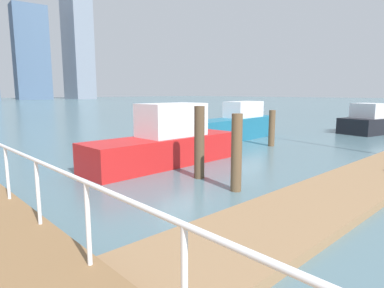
% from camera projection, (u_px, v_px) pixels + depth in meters
% --- Properties ---
extents(ground_plane, '(300.00, 300.00, 0.00)m').
position_uv_depth(ground_plane, '(53.00, 155.00, 13.19)').
color(ground_plane, slate).
extents(floating_dock, '(13.67, 2.00, 0.18)m').
position_uv_depth(floating_dock, '(344.00, 191.00, 8.17)').
color(floating_dock, '#93704C').
rests_on(floating_dock, ground_plane).
extents(boardwalk_railing, '(0.06, 24.51, 1.08)m').
position_uv_depth(boardwalk_railing, '(184.00, 249.00, 2.68)').
color(boardwalk_railing, white).
rests_on(boardwalk_railing, boardwalk).
extents(dock_piling_1, '(0.29, 0.29, 1.68)m').
position_uv_depth(dock_piling_1, '(272.00, 128.00, 15.35)').
color(dock_piling_1, brown).
rests_on(dock_piling_1, ground_plane).
extents(dock_piling_3, '(0.28, 0.28, 1.98)m').
position_uv_depth(dock_piling_3, '(236.00, 153.00, 8.29)').
color(dock_piling_3, brown).
rests_on(dock_piling_3, ground_plane).
extents(dock_piling_4, '(0.30, 0.30, 2.12)m').
position_uv_depth(dock_piling_4, '(199.00, 143.00, 9.55)').
color(dock_piling_4, brown).
rests_on(dock_piling_4, ground_plane).
extents(moored_boat_2, '(4.35, 2.74, 1.84)m').
position_uv_depth(moored_boat_2, '(370.00, 122.00, 20.21)').
color(moored_boat_2, black).
rests_on(moored_boat_2, ground_plane).
extents(moored_boat_4, '(5.84, 1.82, 2.12)m').
position_uv_depth(moored_boat_4, '(166.00, 142.00, 11.48)').
color(moored_boat_4, red).
rests_on(moored_boat_4, ground_plane).
extents(moored_boat_5, '(6.79, 2.09, 2.01)m').
position_uv_depth(moored_boat_5, '(235.00, 125.00, 17.48)').
color(moored_boat_5, '#1E6B8C').
rests_on(moored_boat_5, ground_plane).
extents(skyline_tower_5, '(11.39, 7.75, 31.03)m').
position_uv_depth(skyline_tower_5, '(31.00, 53.00, 111.01)').
color(skyline_tower_5, slate).
rests_on(skyline_tower_5, ground_plane).
extents(skyline_tower_6, '(7.92, 11.08, 58.68)m').
position_uv_depth(skyline_tower_6, '(76.00, 17.00, 118.69)').
color(skyline_tower_6, gray).
rests_on(skyline_tower_6, ground_plane).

